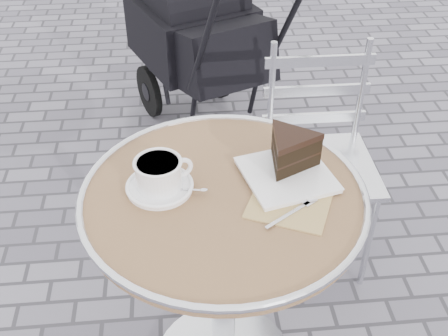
{
  "coord_description": "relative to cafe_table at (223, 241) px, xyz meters",
  "views": [
    {
      "loc": [
        -0.1,
        -1.05,
        1.63
      ],
      "look_at": [
        0.01,
        0.04,
        0.78
      ],
      "focal_mm": 45.0,
      "sensor_mm": 36.0,
      "label": 1
    }
  ],
  "objects": [
    {
      "name": "cake_plate_set",
      "position": [
        0.18,
        0.07,
        0.22
      ],
      "size": [
        0.26,
        0.34,
        0.11
      ],
      "rotation": [
        0.0,
        0.0,
        0.24
      ],
      "color": "tan",
      "rests_on": "cafe_table"
    },
    {
      "name": "cafe_table",
      "position": [
        0.0,
        0.0,
        0.0
      ],
      "size": [
        0.72,
        0.72,
        0.74
      ],
      "color": "silver",
      "rests_on": "ground"
    },
    {
      "name": "bistro_chair",
      "position": [
        0.38,
        0.54,
        -0.05
      ],
      "size": [
        0.38,
        0.38,
        0.84
      ],
      "rotation": [
        0.0,
        0.0,
        -0.01
      ],
      "color": "silver",
      "rests_on": "ground"
    },
    {
      "name": "cappuccino_set",
      "position": [
        -0.15,
        0.04,
        0.2
      ],
      "size": [
        0.19,
        0.16,
        0.08
      ],
      "rotation": [
        0.0,
        0.0,
        0.33
      ],
      "color": "white",
      "rests_on": "cafe_table"
    },
    {
      "name": "baby_stroller",
      "position": [
        0.03,
        1.42,
        -0.12
      ],
      "size": [
        0.77,
        1.05,
        1.0
      ],
      "rotation": [
        0.0,
        0.0,
        0.4
      ],
      "color": "black",
      "rests_on": "ground"
    }
  ]
}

